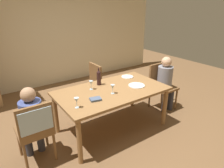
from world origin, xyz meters
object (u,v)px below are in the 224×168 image
(chair_right_end, at_px, (161,83))
(wine_glass_centre, at_px, (91,83))
(wine_glass_near_right, at_px, (77,101))
(dinner_plate_guest_left, at_px, (137,85))
(chair_left_end, at_px, (35,126))
(person_woman_host, at_px, (166,80))
(dining_table, at_px, (112,94))
(handbag, at_px, (117,94))
(dinner_plate_host, at_px, (127,77))
(wine_glass_near_left, at_px, (113,87))
(person_man_bearded, at_px, (32,118))
(chair_far_right, at_px, (100,81))
(wine_bottle_tall_green, at_px, (99,77))

(chair_right_end, relative_size, wine_glass_centre, 6.17)
(wine_glass_near_right, xyz_separation_m, dinner_plate_guest_left, (1.17, 0.12, -0.10))
(chair_left_end, distance_m, person_woman_host, 2.56)
(dining_table, bearing_deg, handbag, 49.58)
(chair_left_end, bearing_deg, dinner_plate_host, 13.45)
(wine_glass_near_right, bearing_deg, dinner_plate_host, 22.57)
(dinner_plate_guest_left, xyz_separation_m, handbag, (0.32, 0.99, -0.64))
(wine_glass_near_left, relative_size, wine_glass_centre, 1.00)
(wine_glass_near_right, bearing_deg, person_man_bearded, 155.22)
(chair_right_end, distance_m, person_man_bearded, 2.56)
(chair_right_end, distance_m, wine_glass_near_right, 2.06)
(dinner_plate_guest_left, bearing_deg, wine_glass_centre, 156.25)
(chair_far_right, bearing_deg, person_man_bearded, -61.69)
(person_woman_host, height_order, wine_bottle_tall_green, person_woman_host)
(handbag, bearing_deg, wine_glass_near_right, -143.26)
(wine_glass_near_right, relative_size, handbag, 0.53)
(chair_left_end, relative_size, chair_far_right, 1.00)
(person_woman_host, relative_size, wine_glass_near_left, 7.39)
(chair_far_right, relative_size, wine_glass_near_left, 6.17)
(wine_bottle_tall_green, distance_m, wine_glass_centre, 0.23)
(chair_left_end, bearing_deg, person_man_bearded, 90.00)
(chair_right_end, bearing_deg, dinner_plate_guest_left, 12.96)
(chair_left_end, relative_size, wine_bottle_tall_green, 3.02)
(chair_far_right, distance_m, dinner_plate_guest_left, 1.02)
(person_man_bearded, xyz_separation_m, wine_glass_near_right, (0.54, -0.25, 0.21))
(person_woman_host, xyz_separation_m, person_man_bearded, (-2.56, 0.05, -0.01))
(chair_far_right, distance_m, person_woman_host, 1.33)
(wine_bottle_tall_green, relative_size, wine_glass_centre, 2.04)
(wine_glass_centre, distance_m, dinner_plate_guest_left, 0.78)
(dinner_plate_guest_left, bearing_deg, dining_table, 166.39)
(chair_right_end, height_order, wine_glass_near_left, chair_right_end)
(chair_right_end, relative_size, chair_left_end, 1.00)
(chair_left_end, distance_m, dinner_plate_guest_left, 1.73)
(chair_right_end, xyz_separation_m, wine_bottle_tall_green, (-1.34, 0.22, 0.34))
(dining_table, distance_m, chair_left_end, 1.29)
(chair_far_right, bearing_deg, dining_table, -19.73)
(wine_glass_near_right, height_order, handbag, wine_glass_near_right)
(chair_far_right, bearing_deg, dinner_plate_guest_left, 6.97)
(wine_glass_centre, bearing_deg, chair_far_right, 49.12)
(person_man_bearded, distance_m, wine_glass_near_right, 0.64)
(dining_table, xyz_separation_m, dinner_plate_guest_left, (0.44, -0.11, 0.09))
(dining_table, height_order, chair_right_end, chair_right_end)
(person_woman_host, bearing_deg, wine_glass_near_left, 4.35)
(chair_left_end, xyz_separation_m, chair_far_right, (1.60, 1.01, -0.06))
(dining_table, bearing_deg, wine_glass_centre, 142.73)
(chair_right_end, height_order, dinner_plate_host, chair_right_end)
(chair_far_right, bearing_deg, wine_bottle_tall_green, -33.16)
(chair_far_right, relative_size, person_woman_host, 0.84)
(dining_table, relative_size, dinner_plate_guest_left, 6.47)
(wine_glass_near_left, bearing_deg, chair_far_right, 68.74)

